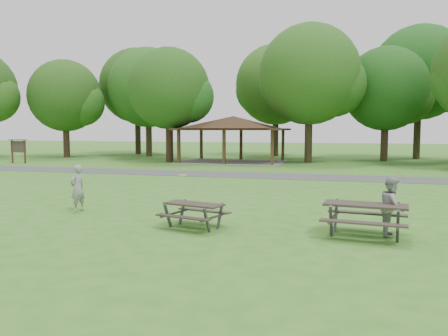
% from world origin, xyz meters
% --- Properties ---
extents(ground, '(160.00, 160.00, 0.00)m').
position_xyz_m(ground, '(0.00, 0.00, 0.00)').
color(ground, '#367020').
rests_on(ground, ground).
extents(asphalt_path, '(120.00, 3.20, 0.02)m').
position_xyz_m(asphalt_path, '(0.00, 14.00, 0.01)').
color(asphalt_path, '#424244').
rests_on(asphalt_path, ground).
extents(pavilion, '(8.60, 7.01, 3.76)m').
position_xyz_m(pavilion, '(-4.00, 24.00, 3.06)').
color(pavilion, '#372014').
rests_on(pavilion, ground).
extents(notice_board, '(1.60, 0.30, 1.88)m').
position_xyz_m(notice_board, '(-20.00, 18.00, 1.31)').
color(notice_board, '#361C13').
rests_on(notice_board, ground).
extents(tree_row_b, '(7.14, 6.80, 9.28)m').
position_xyz_m(tree_row_b, '(-20.92, 25.53, 5.67)').
color(tree_row_b, '#321F16').
rests_on(tree_row_b, ground).
extents(tree_row_c, '(8.19, 7.80, 10.67)m').
position_xyz_m(tree_row_c, '(-13.90, 29.03, 6.54)').
color(tree_row_c, '#2E2114').
rests_on(tree_row_c, ground).
extents(tree_row_d, '(6.93, 6.60, 9.27)m').
position_xyz_m(tree_row_d, '(-8.92, 22.53, 5.77)').
color(tree_row_d, black).
rests_on(tree_row_d, ground).
extents(tree_row_e, '(8.40, 8.00, 11.02)m').
position_xyz_m(tree_row_e, '(2.10, 25.03, 6.78)').
color(tree_row_e, black).
rests_on(tree_row_e, ground).
extents(tree_row_f, '(7.35, 7.00, 9.55)m').
position_xyz_m(tree_row_f, '(8.09, 28.53, 5.84)').
color(tree_row_f, '#2F1E15').
rests_on(tree_row_f, ground).
extents(tree_deep_a, '(8.40, 8.00, 11.38)m').
position_xyz_m(tree_deep_a, '(-16.90, 32.53, 7.13)').
color(tree_deep_a, black).
rests_on(tree_deep_a, ground).
extents(tree_deep_b, '(8.40, 8.00, 11.13)m').
position_xyz_m(tree_deep_b, '(-1.90, 33.03, 6.89)').
color(tree_deep_b, '#2E2014').
rests_on(tree_deep_b, ground).
extents(tree_deep_c, '(8.82, 8.40, 11.90)m').
position_xyz_m(tree_deep_c, '(11.10, 32.03, 7.44)').
color(tree_deep_c, '#302315').
rests_on(tree_deep_c, ground).
extents(picnic_table_middle, '(1.86, 1.62, 0.70)m').
position_xyz_m(picnic_table_middle, '(1.24, 0.24, 0.51)').
color(picnic_table_middle, '#2B241F').
rests_on(picnic_table_middle, ground).
extents(picnic_table_far, '(2.12, 1.78, 0.85)m').
position_xyz_m(picnic_table_far, '(5.62, 0.50, 0.63)').
color(picnic_table_far, '#2D2720').
rests_on(picnic_table_far, ground).
extents(frisbee_in_flight, '(0.31, 0.31, 0.02)m').
position_xyz_m(frisbee_in_flight, '(0.56, 1.19, 1.32)').
color(frisbee_in_flight, gold).
rests_on(frisbee_in_flight, ground).
extents(frisbee_thrower, '(0.46, 0.61, 1.52)m').
position_xyz_m(frisbee_thrower, '(-3.18, 1.46, 0.76)').
color(frisbee_thrower, gray).
rests_on(frisbee_thrower, ground).
extents(frisbee_catcher, '(0.60, 0.75, 1.47)m').
position_xyz_m(frisbee_catcher, '(6.26, 0.78, 0.74)').
color(frisbee_catcher, '#9B9B9D').
rests_on(frisbee_catcher, ground).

